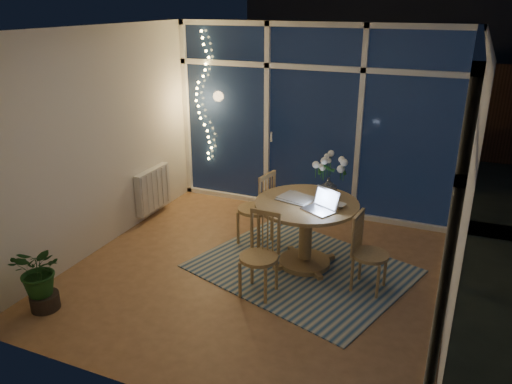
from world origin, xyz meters
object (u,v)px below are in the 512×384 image
Objects in this scene: chair_right at (371,253)px; laptop at (319,200)px; dining_table at (306,234)px; chair_front at (259,256)px; flower_vase at (328,186)px; potted_plant at (40,275)px; chair_left at (255,207)px.

laptop reaches higher than chair_right.
dining_table is 0.81m from chair_front.
chair_front is at bearing -110.80° from flower_vase.
potted_plant is at bearing 125.17° from chair_right.
laptop reaches higher than chair_left.
potted_plant is (-1.84, -1.06, -0.07)m from chair_front.
chair_right reaches higher than potted_plant.
dining_table reaches higher than potted_plant.
dining_table is 0.60m from flower_vase.
potted_plant is at bearing -138.92° from dining_table.
dining_table is at bearing 41.08° from potted_plant.
chair_left is 1.12× the size of chair_right.
chair_right is at bearing 29.48° from chair_front.
chair_right is (1.52, -0.53, -0.05)m from chair_left.
chair_left is (-0.75, 0.30, 0.09)m from dining_table.
flower_vase reaches higher than chair_right.
flower_vase is (0.90, 0.01, 0.41)m from chair_left.
chair_left is 0.99m from flower_vase.
laptop is at bearing 72.30° from chair_left.
chair_left is 2.95× the size of laptop.
dining_table is 1.51× the size of potted_plant.
potted_plant is (-2.86, -1.59, -0.05)m from chair_right.
potted_plant is (-2.09, -1.82, -0.01)m from dining_table.
chair_right is 0.94m from flower_vase.
laptop is 1.55× the size of flower_vase.
laptop is 0.43× the size of potted_plant.
chair_front is at bearing 123.45° from chair_right.
chair_left is 1.17m from chair_front.
chair_left is 1.61m from chair_right.
chair_left is 1.07× the size of chair_front.
chair_right reaches higher than dining_table.
laptop reaches higher than chair_front.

